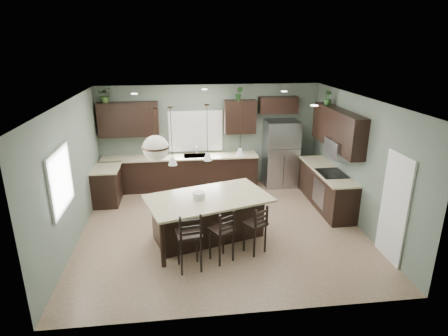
% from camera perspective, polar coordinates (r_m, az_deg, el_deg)
% --- Properties ---
extents(ground, '(6.00, 6.00, 0.00)m').
position_cam_1_polar(ground, '(8.33, -0.35, -9.09)').
color(ground, '#9E8466').
rests_on(ground, ground).
extents(pantry_door, '(0.04, 0.82, 2.04)m').
position_cam_1_polar(pantry_door, '(7.48, 24.51, -5.60)').
color(pantry_door, white).
rests_on(pantry_door, ground).
extents(window_back, '(1.35, 0.02, 1.00)m').
position_cam_1_polar(window_back, '(10.33, -4.35, 5.63)').
color(window_back, white).
rests_on(window_back, room_shell).
extents(window_left, '(0.02, 1.10, 1.00)m').
position_cam_1_polar(window_left, '(7.25, -23.75, -1.75)').
color(window_left, white).
rests_on(window_left, room_shell).
extents(left_return_cabs, '(0.60, 0.90, 0.90)m').
position_cam_1_polar(left_return_cabs, '(9.82, -17.41, -2.62)').
color(left_return_cabs, black).
rests_on(left_return_cabs, ground).
extents(left_return_countertop, '(0.66, 0.96, 0.04)m').
position_cam_1_polar(left_return_countertop, '(9.67, -17.56, -0.03)').
color(left_return_countertop, beige).
rests_on(left_return_countertop, left_return_cabs).
extents(back_lower_cabs, '(4.20, 0.60, 0.90)m').
position_cam_1_polar(back_lower_cabs, '(10.35, -6.61, -0.76)').
color(back_lower_cabs, black).
rests_on(back_lower_cabs, ground).
extents(back_countertop, '(4.20, 0.66, 0.04)m').
position_cam_1_polar(back_countertop, '(10.19, -6.71, 1.70)').
color(back_countertop, beige).
rests_on(back_countertop, back_lower_cabs).
extents(sink_inset, '(0.70, 0.45, 0.01)m').
position_cam_1_polar(sink_inset, '(10.19, -4.18, 1.87)').
color(sink_inset, gray).
rests_on(sink_inset, back_countertop).
extents(faucet, '(0.02, 0.02, 0.28)m').
position_cam_1_polar(faucet, '(10.12, -4.19, 2.61)').
color(faucet, silver).
rests_on(faucet, back_countertop).
extents(back_upper_left, '(1.55, 0.34, 0.90)m').
position_cam_1_polar(back_upper_left, '(10.16, -14.34, 7.20)').
color(back_upper_left, black).
rests_on(back_upper_left, room_shell).
extents(back_upper_right, '(0.85, 0.34, 0.90)m').
position_cam_1_polar(back_upper_right, '(10.21, 2.44, 7.82)').
color(back_upper_right, black).
rests_on(back_upper_right, room_shell).
extents(fridge_header, '(1.05, 0.34, 0.45)m').
position_cam_1_polar(fridge_header, '(10.38, 8.27, 9.50)').
color(fridge_header, black).
rests_on(fridge_header, room_shell).
extents(right_lower_cabs, '(0.60, 2.35, 0.90)m').
position_cam_1_polar(right_lower_cabs, '(9.56, 15.32, -3.02)').
color(right_lower_cabs, black).
rests_on(right_lower_cabs, ground).
extents(right_countertop, '(0.66, 2.35, 0.04)m').
position_cam_1_polar(right_countertop, '(9.39, 15.46, -0.36)').
color(right_countertop, beige).
rests_on(right_countertop, right_lower_cabs).
extents(cooktop, '(0.58, 0.75, 0.02)m').
position_cam_1_polar(cooktop, '(9.15, 16.10, -0.77)').
color(cooktop, black).
rests_on(cooktop, right_countertop).
extents(wall_oven_front, '(0.01, 0.72, 0.60)m').
position_cam_1_polar(wall_oven_front, '(9.22, 14.19, -3.75)').
color(wall_oven_front, gray).
rests_on(wall_oven_front, right_lower_cabs).
extents(right_upper_cabs, '(0.34, 2.35, 0.90)m').
position_cam_1_polar(right_upper_cabs, '(9.18, 16.88, 5.76)').
color(right_upper_cabs, black).
rests_on(right_upper_cabs, room_shell).
extents(microwave, '(0.40, 0.75, 0.40)m').
position_cam_1_polar(microwave, '(9.01, 17.03, 2.88)').
color(microwave, gray).
rests_on(microwave, right_upper_cabs).
extents(refrigerator, '(0.90, 0.74, 1.85)m').
position_cam_1_polar(refrigerator, '(10.53, 8.63, 2.21)').
color(refrigerator, '#9999A1').
rests_on(refrigerator, ground).
extents(kitchen_island, '(2.70, 2.02, 0.92)m').
position_cam_1_polar(kitchen_island, '(7.71, -2.38, -7.64)').
color(kitchen_island, black).
rests_on(kitchen_island, ground).
extents(serving_dish, '(0.24, 0.24, 0.14)m').
position_cam_1_polar(serving_dish, '(7.43, -3.87, -4.23)').
color(serving_dish, silver).
rests_on(serving_dish, kitchen_island).
extents(bar_stool_left, '(0.49, 0.49, 1.15)m').
position_cam_1_polar(bar_stool_left, '(6.72, -5.35, -10.90)').
color(bar_stool_left, black).
rests_on(bar_stool_left, ground).
extents(bar_stool_center, '(0.52, 0.52, 1.04)m').
position_cam_1_polar(bar_stool_center, '(6.96, -0.39, -10.21)').
color(bar_stool_center, black).
rests_on(bar_stool_center, ground).
extents(bar_stool_right, '(0.51, 0.51, 0.99)m').
position_cam_1_polar(bar_stool_right, '(7.25, 4.73, -9.21)').
color(bar_stool_right, black).
rests_on(bar_stool_right, ground).
extents(pendant_left, '(0.17, 0.17, 1.10)m').
position_cam_1_polar(pendant_left, '(6.88, -8.01, 4.78)').
color(pendant_left, silver).
rests_on(pendant_left, room_shell).
extents(pendant_center, '(0.17, 0.17, 1.10)m').
position_cam_1_polar(pendant_center, '(7.10, -2.57, 5.38)').
color(pendant_center, white).
rests_on(pendant_center, room_shell).
extents(pendant_right, '(0.17, 0.17, 1.10)m').
position_cam_1_polar(pendant_right, '(7.38, 2.51, 5.90)').
color(pendant_right, white).
rests_on(pendant_right, room_shell).
extents(chandelier, '(0.52, 0.52, 0.99)m').
position_cam_1_polar(chandelier, '(6.84, -10.51, 5.05)').
color(chandelier, beige).
rests_on(chandelier, room_shell).
extents(plant_back_left, '(0.41, 0.38, 0.40)m').
position_cam_1_polar(plant_back_left, '(10.11, -17.65, 10.58)').
color(plant_back_left, '#2D481F').
rests_on(plant_back_left, back_upper_left).
extents(plant_back_right, '(0.24, 0.22, 0.36)m').
position_cam_1_polar(plant_back_right, '(10.08, 2.31, 11.30)').
color(plant_back_right, '#234D21').
rests_on(plant_back_right, back_upper_right).
extents(plant_right_wall, '(0.22, 0.22, 0.35)m').
position_cam_1_polar(plant_right_wall, '(9.65, 15.54, 10.27)').
color(plant_right_wall, '#285324').
rests_on(plant_right_wall, right_upper_cabs).
extents(room_shell, '(6.00, 6.00, 6.00)m').
position_cam_1_polar(room_shell, '(7.68, -0.38, 2.19)').
color(room_shell, '#5D6A5D').
rests_on(room_shell, ground).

